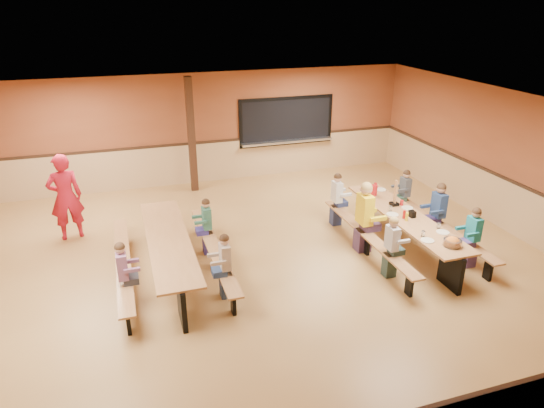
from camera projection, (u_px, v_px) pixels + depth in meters
name	position (u px, v px, depth m)	size (l,w,h in m)	color
ground	(244.00, 268.00, 9.29)	(12.00, 12.00, 0.00)	#9D703B
room_envelope	(243.00, 236.00, 9.02)	(12.04, 10.04, 3.02)	brown
kitchen_pass_through	(286.00, 123.00, 13.79)	(2.78, 0.28, 1.38)	black
structural_post	(191.00, 136.00, 12.50)	(0.18, 0.18, 3.00)	black
cafeteria_table_main	(404.00, 225.00, 9.83)	(1.91, 3.70, 0.74)	#A87142
cafeteria_table_second	(169.00, 249.00, 8.87)	(1.91, 3.70, 0.74)	#A87142
seated_child_white_left	(391.00, 247.00, 8.80)	(0.35, 0.29, 1.17)	silver
seated_adult_yellow	(364.00, 218.00, 9.68)	(0.48, 0.40, 1.45)	yellow
seated_child_grey_left	(336.00, 200.00, 10.86)	(0.37, 0.30, 1.20)	silver
seated_child_teal_right	(472.00, 238.00, 9.14)	(0.36, 0.30, 1.19)	#1A7985
seated_child_navy_right	(438.00, 213.00, 10.07)	(0.41, 0.33, 1.29)	navy
seated_child_char_right	(404.00, 195.00, 11.20)	(0.35, 0.28, 1.16)	#41444A
seated_child_purple_sec	(124.00, 276.00, 7.89)	(0.35, 0.29, 1.18)	#87577D
seated_child_green_sec	(207.00, 227.00, 9.62)	(0.35, 0.28, 1.16)	#306653
seated_child_tan_sec	(225.00, 267.00, 8.18)	(0.35, 0.29, 1.17)	#B19E8D
standing_woman	(65.00, 197.00, 10.12)	(0.68, 0.45, 1.88)	#B51427
punch_pitcher	(374.00, 190.00, 10.72)	(0.16, 0.16, 0.22)	red
chip_bowl	(452.00, 242.00, 8.51)	(0.32, 0.32, 0.15)	orange
napkin_dispenser	(412.00, 214.00, 9.64)	(0.10, 0.14, 0.13)	black
condiment_mustard	(407.00, 217.00, 9.47)	(0.06, 0.06, 0.17)	yellow
condiment_ketchup	(404.00, 215.00, 9.57)	(0.06, 0.06, 0.17)	#B2140F
table_paddle	(395.00, 199.00, 10.16)	(0.16, 0.16, 0.56)	black
place_settings	(406.00, 213.00, 9.72)	(0.65, 3.30, 0.11)	beige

